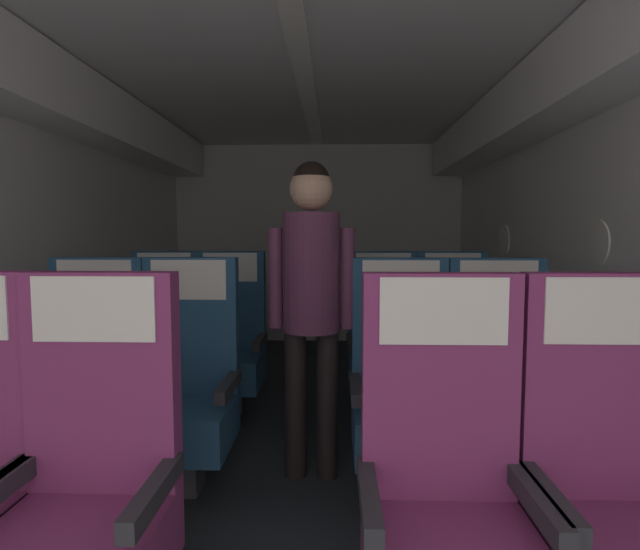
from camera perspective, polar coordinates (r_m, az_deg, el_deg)
The scene contains 14 objects.
ground at distance 3.05m, azimuth -2.32°, elevation -19.57°, with size 3.55×6.38×0.02m, color #23282D.
fuselage_shell at distance 3.07m, azimuth -2.05°, elevation 12.55°, with size 3.43×6.03×2.32m.
seat_a_left_aisle at distance 1.75m, azimuth -25.17°, elevation -22.07°, with size 0.50×0.47×1.12m.
seat_a_right_aisle at distance 1.79m, azimuth 30.79°, elevation -21.60°, with size 0.50×0.47×1.12m.
seat_a_right_window at distance 1.61m, azimuth 14.25°, elevation -24.14°, with size 0.50×0.47×1.12m.
seat_b_left_window at distance 2.77m, azimuth -24.81°, elevation -12.03°, with size 0.50×0.47×1.12m.
seat_b_left_aisle at distance 2.60m, azimuth -15.10°, elevation -12.81°, with size 0.50×0.47×1.12m.
seat_b_right_aisle at distance 2.61m, azimuth 20.02°, elevation -12.86°, with size 0.50×0.47×1.12m.
seat_b_right_window at distance 2.50m, azimuth 9.32°, elevation -13.40°, with size 0.50×0.47×1.12m.
seat_c_left_window at distance 3.65m, azimuth -17.64°, elevation -7.82°, with size 0.50×0.47×1.12m.
seat_c_left_aisle at distance 3.52m, azimuth -10.41°, elevation -8.14°, with size 0.50×0.47×1.12m.
seat_c_right_aisle at distance 3.52m, azimuth 15.08°, elevation -8.22°, with size 0.50×0.47×1.12m.
seat_c_right_window at distance 3.45m, azimuth 7.31°, elevation -8.36°, with size 0.50×0.47×1.12m.
flight_attendant at distance 2.49m, azimuth -0.99°, elevation -1.24°, with size 0.43×0.28×1.60m.
Camera 1 is at (0.20, 0.22, 1.24)m, focal length 27.94 mm.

